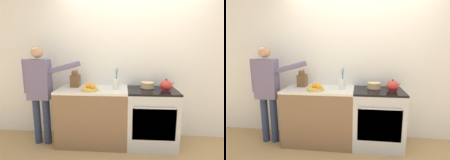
# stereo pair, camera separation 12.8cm
# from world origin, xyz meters

# --- Properties ---
(ground_plane) EXTENTS (16.00, 16.00, 0.00)m
(ground_plane) POSITION_xyz_m (0.00, 0.00, 0.00)
(ground_plane) COLOR tan
(wall_back) EXTENTS (8.00, 0.04, 2.60)m
(wall_back) POSITION_xyz_m (0.00, 0.61, 1.30)
(wall_back) COLOR silver
(wall_back) RESTS_ON ground_plane
(counter_cabinet) EXTENTS (1.11, 0.59, 0.91)m
(counter_cabinet) POSITION_xyz_m (-0.66, 0.29, 0.45)
(counter_cabinet) COLOR brown
(counter_cabinet) RESTS_ON ground_plane
(stove_range) EXTENTS (0.76, 0.62, 0.91)m
(stove_range) POSITION_xyz_m (0.28, 0.29, 0.45)
(stove_range) COLOR #B7BABF
(stove_range) RESTS_ON ground_plane
(layer_cake) EXTENTS (0.25, 0.25, 0.09)m
(layer_cake) POSITION_xyz_m (0.22, 0.40, 0.95)
(layer_cake) COLOR #4C4C51
(layer_cake) RESTS_ON stove_range
(tea_kettle) EXTENTS (0.22, 0.18, 0.18)m
(tea_kettle) POSITION_xyz_m (0.48, 0.27, 0.98)
(tea_kettle) COLOR red
(tea_kettle) RESTS_ON stove_range
(knife_block) EXTENTS (0.13, 0.17, 0.29)m
(knife_block) POSITION_xyz_m (-0.97, 0.43, 1.01)
(knife_block) COLOR brown
(knife_block) RESTS_ON counter_cabinet
(utensil_crock) EXTENTS (0.11, 0.11, 0.33)m
(utensil_crock) POSITION_xyz_m (-0.29, 0.30, 0.99)
(utensil_crock) COLOR silver
(utensil_crock) RESTS_ON counter_cabinet
(fruit_bowl) EXTENTS (0.26, 0.26, 0.11)m
(fruit_bowl) POSITION_xyz_m (-0.67, 0.18, 0.94)
(fruit_bowl) COLOR gold
(fruit_bowl) RESTS_ON counter_cabinet
(person_baker) EXTENTS (0.91, 0.20, 1.57)m
(person_baker) POSITION_xyz_m (-1.47, 0.20, 0.94)
(person_baker) COLOR #283351
(person_baker) RESTS_ON ground_plane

